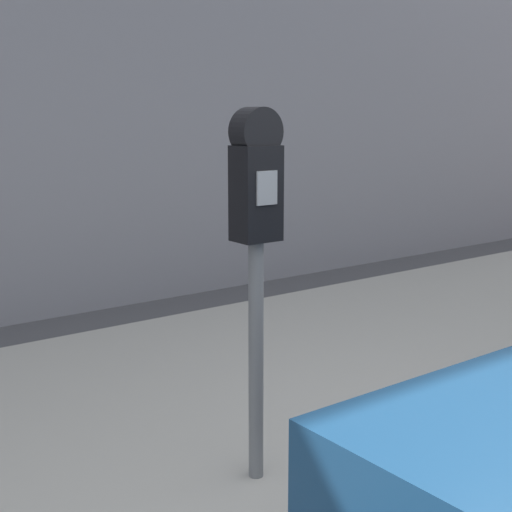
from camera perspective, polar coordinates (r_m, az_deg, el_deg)
name	(u,v)px	position (r m, az deg, el deg)	size (l,w,h in m)	color
sidewalk	(234,390)	(4.23, -1.79, -10.65)	(24.00, 2.80, 0.12)	#9E9B96
parking_meter	(256,221)	(2.84, 0.01, 2.80)	(0.19, 0.14, 1.55)	slate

